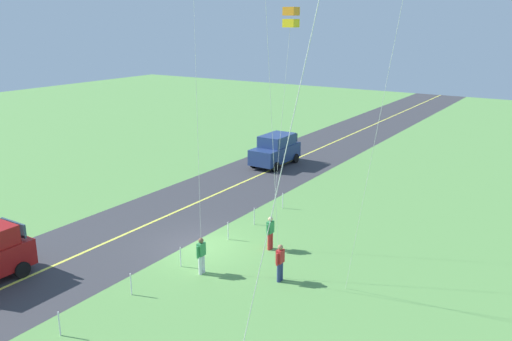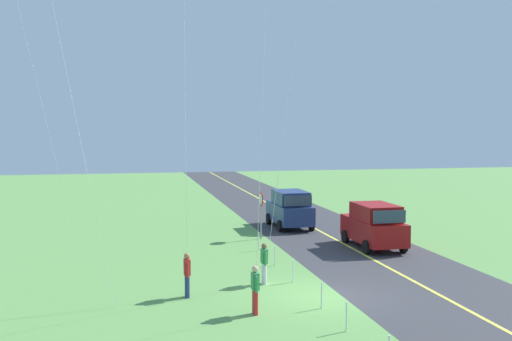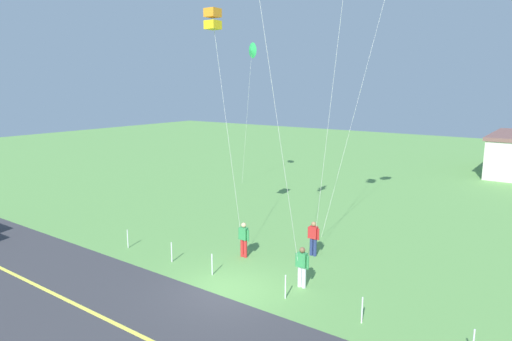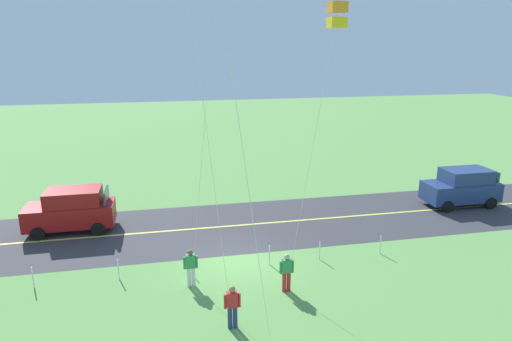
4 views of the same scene
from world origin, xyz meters
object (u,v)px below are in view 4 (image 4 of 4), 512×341
(car_parked_west_far, at_px, (462,187))
(person_adult_near, at_px, (191,267))
(person_adult_companion, at_px, (232,306))
(kite_yellow_high, at_px, (337,16))
(person_child_watcher, at_px, (287,271))
(car_suv_foreground, at_px, (71,210))

(car_parked_west_far, relative_size, person_adult_near, 2.75)
(person_adult_companion, xyz_separation_m, kite_yellow_high, (-4.06, -1.95, 9.49))
(person_adult_near, xyz_separation_m, person_child_watcher, (-3.65, 1.15, 0.00))
(person_adult_near, bearing_deg, car_parked_west_far, 156.99)
(car_parked_west_far, xyz_separation_m, person_child_watcher, (12.99, 7.45, -0.29))
(car_suv_foreground, relative_size, person_adult_companion, 2.75)
(kite_yellow_high, bearing_deg, car_parked_west_far, -146.82)
(car_parked_west_far, height_order, person_child_watcher, car_parked_west_far)
(car_parked_west_far, bearing_deg, person_adult_near, 20.73)
(person_child_watcher, distance_m, kite_yellow_high, 9.63)
(car_parked_west_far, distance_m, person_adult_companion, 18.09)
(car_suv_foreground, bearing_deg, person_adult_companion, 124.19)
(kite_yellow_high, bearing_deg, person_adult_near, -12.35)
(car_parked_west_far, relative_size, person_adult_companion, 2.75)
(car_suv_foreground, height_order, car_parked_west_far, same)
(person_adult_companion, xyz_separation_m, person_child_watcher, (-2.46, -1.96, 0.00))
(person_child_watcher, bearing_deg, person_adult_near, 118.27)
(person_adult_near, xyz_separation_m, kite_yellow_high, (-5.25, 1.15, 9.49))
(person_adult_companion, bearing_deg, car_suv_foreground, 75.68)
(person_child_watcher, bearing_deg, car_parked_west_far, -14.47)
(car_suv_foreground, distance_m, car_parked_west_far, 22.30)
(car_suv_foreground, xyz_separation_m, person_child_watcher, (-9.30, 8.12, -0.29))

